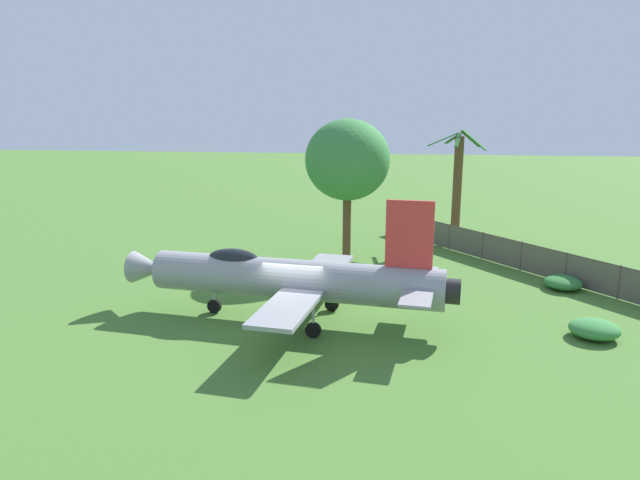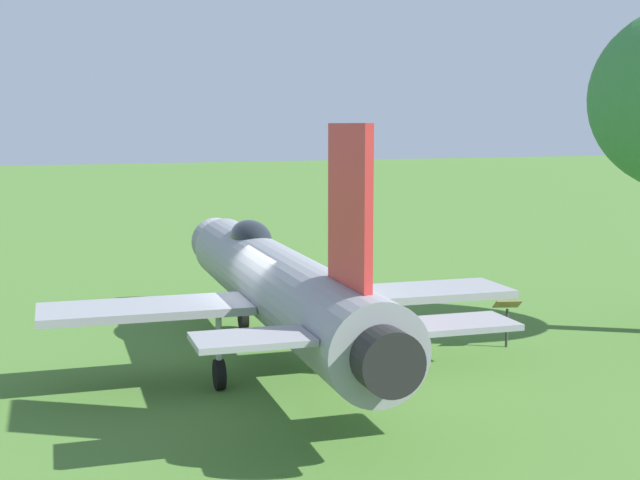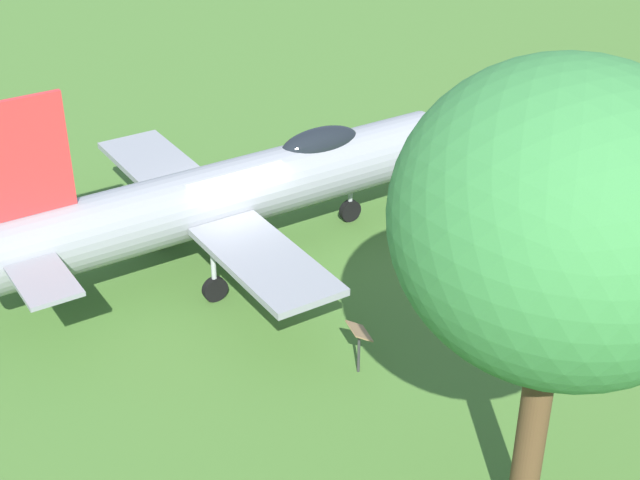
% 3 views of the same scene
% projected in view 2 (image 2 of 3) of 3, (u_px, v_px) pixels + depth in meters
% --- Properties ---
extents(ground_plane, '(200.00, 200.00, 0.00)m').
position_uv_depth(ground_plane, '(279.00, 367.00, 18.77)').
color(ground_plane, '#47722D').
extents(display_jet, '(14.00, 9.93, 5.18)m').
position_uv_depth(display_jet, '(274.00, 281.00, 18.87)').
color(display_jet, gray).
rests_on(display_jet, ground_plane).
extents(info_plaque, '(0.57, 0.70, 1.14)m').
position_uv_depth(info_plaque, '(507.00, 311.00, 20.34)').
color(info_plaque, '#333333').
rests_on(info_plaque, ground_plane).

